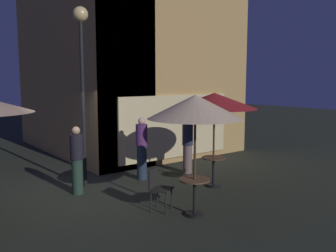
{
  "coord_description": "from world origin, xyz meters",
  "views": [
    {
      "loc": [
        -3.49,
        -8.42,
        2.81
      ],
      "look_at": [
        2.44,
        -0.7,
        1.57
      ],
      "focal_mm": 38.95,
      "sensor_mm": 36.0,
      "label": 1
    }
  ],
  "objects_px": {
    "street_lamp_near_corner": "(82,54)",
    "cafe_table_2": "(194,191)",
    "patron_standing_2": "(77,160)",
    "patio_umbrella_2": "(195,107)",
    "cafe_table_0": "(213,167)",
    "patron_standing_4": "(142,148)",
    "patron_standing_3": "(188,145)",
    "patio_umbrella_0": "(214,101)",
    "cafe_chair_2": "(157,185)"
  },
  "relations": [
    {
      "from": "cafe_table_0",
      "to": "patio_umbrella_2",
      "type": "relative_size",
      "value": 0.31
    },
    {
      "from": "cafe_table_2",
      "to": "patron_standing_4",
      "type": "bearing_deg",
      "value": 77.42
    },
    {
      "from": "patio_umbrella_0",
      "to": "patio_umbrella_2",
      "type": "bearing_deg",
      "value": -144.73
    },
    {
      "from": "street_lamp_near_corner",
      "to": "cafe_table_0",
      "type": "distance_m",
      "value": 4.48
    },
    {
      "from": "cafe_table_0",
      "to": "patio_umbrella_2",
      "type": "bearing_deg",
      "value": -144.73
    },
    {
      "from": "street_lamp_near_corner",
      "to": "patron_standing_4",
      "type": "height_order",
      "value": "street_lamp_near_corner"
    },
    {
      "from": "cafe_table_2",
      "to": "patron_standing_4",
      "type": "distance_m",
      "value": 3.07
    },
    {
      "from": "patio_umbrella_0",
      "to": "cafe_chair_2",
      "type": "bearing_deg",
      "value": -165.85
    },
    {
      "from": "patio_umbrella_2",
      "to": "patron_standing_2",
      "type": "relative_size",
      "value": 1.49
    },
    {
      "from": "cafe_chair_2",
      "to": "patron_standing_2",
      "type": "bearing_deg",
      "value": 171.37
    },
    {
      "from": "patio_umbrella_0",
      "to": "patio_umbrella_2",
      "type": "xyz_separation_m",
      "value": [
        -1.8,
        -1.27,
        -0.0
      ]
    },
    {
      "from": "cafe_table_2",
      "to": "cafe_chair_2",
      "type": "bearing_deg",
      "value": 121.24
    },
    {
      "from": "cafe_table_0",
      "to": "patio_umbrella_0",
      "type": "bearing_deg",
      "value": 0.0
    },
    {
      "from": "patio_umbrella_0",
      "to": "cafe_chair_2",
      "type": "xyz_separation_m",
      "value": [
        -2.23,
        -0.56,
        -1.7
      ]
    },
    {
      "from": "patron_standing_2",
      "to": "cafe_table_0",
      "type": "bearing_deg",
      "value": -72.98
    },
    {
      "from": "patron_standing_2",
      "to": "patron_standing_3",
      "type": "distance_m",
      "value": 3.48
    },
    {
      "from": "cafe_chair_2",
      "to": "patron_standing_4",
      "type": "relative_size",
      "value": 0.52
    },
    {
      "from": "street_lamp_near_corner",
      "to": "cafe_chair_2",
      "type": "bearing_deg",
      "value": -79.62
    },
    {
      "from": "cafe_table_0",
      "to": "patron_standing_4",
      "type": "distance_m",
      "value": 2.08
    },
    {
      "from": "patio_umbrella_0",
      "to": "patio_umbrella_2",
      "type": "relative_size",
      "value": 0.99
    },
    {
      "from": "cafe_table_0",
      "to": "patio_umbrella_0",
      "type": "height_order",
      "value": "patio_umbrella_0"
    },
    {
      "from": "cafe_table_2",
      "to": "patron_standing_4",
      "type": "height_order",
      "value": "patron_standing_4"
    },
    {
      "from": "patron_standing_4",
      "to": "street_lamp_near_corner",
      "type": "bearing_deg",
      "value": 32.58
    },
    {
      "from": "cafe_table_2",
      "to": "patio_umbrella_2",
      "type": "xyz_separation_m",
      "value": [
        0.0,
        0.0,
        1.73
      ]
    },
    {
      "from": "patio_umbrella_2",
      "to": "patron_standing_2",
      "type": "distance_m",
      "value": 3.44
    },
    {
      "from": "street_lamp_near_corner",
      "to": "cafe_table_0",
      "type": "relative_size",
      "value": 5.91
    },
    {
      "from": "street_lamp_near_corner",
      "to": "patron_standing_4",
      "type": "relative_size",
      "value": 2.62
    },
    {
      "from": "cafe_table_0",
      "to": "patron_standing_3",
      "type": "xyz_separation_m",
      "value": [
        0.35,
        1.46,
        0.32
      ]
    },
    {
      "from": "cafe_table_0",
      "to": "patio_umbrella_2",
      "type": "distance_m",
      "value": 2.81
    },
    {
      "from": "patio_umbrella_2",
      "to": "patron_standing_2",
      "type": "bearing_deg",
      "value": 114.89
    },
    {
      "from": "cafe_table_2",
      "to": "patio_umbrella_2",
      "type": "bearing_deg",
      "value": 0.0
    },
    {
      "from": "patio_umbrella_0",
      "to": "patio_umbrella_2",
      "type": "height_order",
      "value": "patio_umbrella_2"
    },
    {
      "from": "patron_standing_3",
      "to": "cafe_table_0",
      "type": "bearing_deg",
      "value": 51.25
    },
    {
      "from": "patio_umbrella_2",
      "to": "patio_umbrella_0",
      "type": "bearing_deg",
      "value": 35.27
    },
    {
      "from": "patio_umbrella_0",
      "to": "patron_standing_3",
      "type": "bearing_deg",
      "value": 76.52
    },
    {
      "from": "cafe_chair_2",
      "to": "patron_standing_4",
      "type": "xyz_separation_m",
      "value": [
        1.1,
        2.27,
        0.33
      ]
    },
    {
      "from": "cafe_table_2",
      "to": "patron_standing_3",
      "type": "distance_m",
      "value": 3.5
    },
    {
      "from": "cafe_table_2",
      "to": "patio_umbrella_0",
      "type": "relative_size",
      "value": 0.32
    },
    {
      "from": "cafe_table_2",
      "to": "patron_standing_2",
      "type": "bearing_deg",
      "value": 114.89
    },
    {
      "from": "patron_standing_2",
      "to": "patron_standing_4",
      "type": "distance_m",
      "value": 1.99
    },
    {
      "from": "cafe_table_2",
      "to": "cafe_chair_2",
      "type": "xyz_separation_m",
      "value": [
        -0.43,
        0.71,
        0.03
      ]
    },
    {
      "from": "patron_standing_2",
      "to": "patron_standing_3",
      "type": "xyz_separation_m",
      "value": [
        3.48,
        -0.12,
        -0.0
      ]
    },
    {
      "from": "street_lamp_near_corner",
      "to": "patron_standing_3",
      "type": "distance_m",
      "value": 4.06
    },
    {
      "from": "street_lamp_near_corner",
      "to": "cafe_chair_2",
      "type": "height_order",
      "value": "street_lamp_near_corner"
    },
    {
      "from": "cafe_table_0",
      "to": "patio_umbrella_2",
      "type": "height_order",
      "value": "patio_umbrella_2"
    },
    {
      "from": "cafe_table_0",
      "to": "cafe_chair_2",
      "type": "distance_m",
      "value": 2.3
    },
    {
      "from": "patron_standing_4",
      "to": "patron_standing_2",
      "type": "bearing_deg",
      "value": 48.26
    },
    {
      "from": "patron_standing_4",
      "to": "cafe_chair_2",
      "type": "bearing_deg",
      "value": 108.81
    },
    {
      "from": "street_lamp_near_corner",
      "to": "cafe_table_2",
      "type": "distance_m",
      "value": 4.51
    },
    {
      "from": "patron_standing_4",
      "to": "cafe_table_2",
      "type": "bearing_deg",
      "value": 122.04
    }
  ]
}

